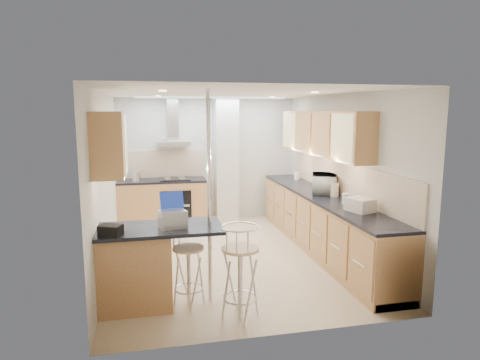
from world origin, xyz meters
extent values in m
plane|color=tan|center=(0.00, 0.00, 0.00)|extent=(4.80, 4.80, 0.00)
cube|color=silver|center=(0.00, 2.40, 1.25)|extent=(3.60, 0.04, 2.50)
cube|color=silver|center=(0.00, -2.40, 1.25)|extent=(3.60, 0.04, 2.50)
cube|color=silver|center=(-1.80, 0.00, 1.25)|extent=(0.04, 4.80, 2.50)
cube|color=silver|center=(1.80, 0.00, 1.25)|extent=(0.04, 4.80, 2.50)
cube|color=white|center=(0.00, 0.00, 2.50)|extent=(3.60, 4.80, 0.02)
cube|color=#B67449|center=(1.63, 0.40, 1.88)|extent=(0.34, 3.00, 0.72)
cube|color=#B67449|center=(-1.63, -1.35, 1.88)|extent=(0.34, 0.62, 0.72)
cube|color=white|center=(1.79, 0.00, 1.18)|extent=(0.03, 4.40, 0.56)
cube|color=white|center=(-0.95, 2.38, 1.18)|extent=(1.70, 0.03, 0.56)
cube|color=silver|center=(0.35, 2.20, 1.25)|extent=(0.45, 0.40, 2.50)
cube|color=silver|center=(-0.70, 2.15, 1.62)|extent=(0.62, 0.48, 0.08)
cube|color=silver|center=(-0.70, 2.29, 2.06)|extent=(0.22, 0.20, 0.88)
cylinder|color=silver|center=(-0.53, -1.45, 1.25)|extent=(0.05, 0.05, 2.50)
cube|color=black|center=(-0.70, 1.79, 0.45)|extent=(0.58, 0.02, 0.58)
cube|color=black|center=(-0.70, 2.10, 0.93)|extent=(0.58, 0.50, 0.02)
cube|color=tan|center=(0.00, 1.80, 2.48)|extent=(2.80, 0.35, 0.02)
cube|color=#B67449|center=(1.50, 0.00, 0.44)|extent=(0.60, 4.40, 0.88)
cube|color=black|center=(1.50, 0.00, 0.90)|extent=(0.63, 4.40, 0.04)
cube|color=#B67449|center=(-0.95, 2.10, 0.44)|extent=(1.70, 0.60, 0.88)
cube|color=black|center=(-0.95, 2.10, 0.90)|extent=(1.70, 0.63, 0.04)
cube|color=#B67449|center=(-1.12, -1.45, 0.45)|extent=(1.35, 0.62, 0.90)
cube|color=black|center=(-1.12, -1.45, 0.92)|extent=(1.47, 0.72, 0.04)
imported|color=silver|center=(1.59, 0.13, 1.08)|extent=(0.56, 0.66, 0.31)
cube|color=#95989C|center=(-0.96, -1.51, 1.04)|extent=(0.33, 0.28, 0.20)
cube|color=black|center=(-1.62, -1.71, 1.00)|extent=(0.27, 0.24, 0.12)
cylinder|color=silver|center=(1.65, 0.65, 1.01)|extent=(0.16, 0.16, 0.17)
cylinder|color=silver|center=(1.62, 1.52, 0.99)|extent=(0.14, 0.14, 0.15)
cylinder|color=#BEB198|center=(1.64, -0.14, 1.03)|extent=(0.16, 0.16, 0.21)
cylinder|color=silver|center=(1.56, -0.69, 0.99)|extent=(0.12, 0.12, 0.15)
cube|color=silver|center=(1.54, -1.16, 1.01)|extent=(0.36, 0.41, 0.18)
cylinder|color=silver|center=(-1.43, 1.96, 1.02)|extent=(0.16, 0.16, 0.20)
camera|label=1|loc=(-1.22, -6.25, 2.25)|focal=32.00mm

